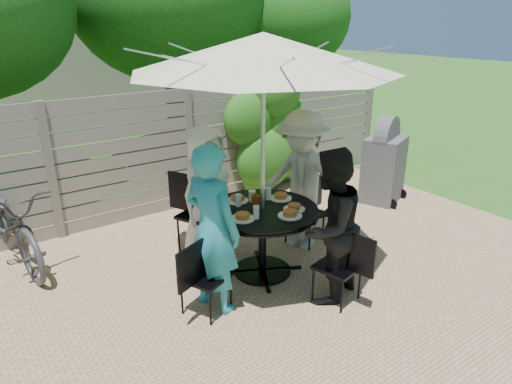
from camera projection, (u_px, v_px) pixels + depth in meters
backyard_envelope at (59, 26)px, 11.94m from camera, size 60.00×60.00×5.00m
patio_table at (262, 229)px, 5.14m from camera, size 1.57×1.57×0.82m
umbrella at (263, 53)px, 4.46m from camera, size 3.46×3.46×2.66m
chair_back at (200, 228)px, 5.77m from camera, size 0.63×0.76×0.99m
person_back at (207, 192)px, 5.51m from camera, size 0.92×0.74×1.64m
chair_left at (206, 291)px, 4.52m from camera, size 0.64×0.53×0.84m
person_left at (212, 230)px, 4.40m from camera, size 0.59×0.73×1.74m
chair_front at (338, 280)px, 4.71m from camera, size 0.48×0.63×0.83m
person_front at (329, 227)px, 4.58m from camera, size 0.95×0.84×1.64m
chair_right at (305, 225)px, 5.97m from camera, size 0.65×0.52×0.85m
person_right at (302, 182)px, 5.64m from camera, size 0.98×1.30×1.78m
plate_back at (237, 199)px, 5.24m from camera, size 0.26×0.26×0.06m
plate_left at (242, 217)px, 4.77m from camera, size 0.26×0.26×0.06m
plate_front at (290, 214)px, 4.84m from camera, size 0.26×0.26×0.06m
plate_right at (281, 197)px, 5.31m from camera, size 0.26×0.26×0.06m
plate_extra at (294, 208)px, 5.01m from camera, size 0.24×0.24×0.06m
glass_back at (238, 200)px, 5.09m from camera, size 0.07×0.07×0.14m
glass_left at (256, 212)px, 4.77m from camera, size 0.07×0.07×0.14m
glass_right at (268, 194)px, 5.28m from camera, size 0.07×0.07×0.14m
syrup_jug at (256, 202)px, 5.00m from camera, size 0.09×0.09×0.16m
coffee_cup at (252, 196)px, 5.22m from camera, size 0.08×0.08×0.12m
bicycle at (12, 225)px, 5.38m from camera, size 0.94×2.00×1.01m
bbq_grill at (384, 163)px, 7.22m from camera, size 0.83×0.74×1.40m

